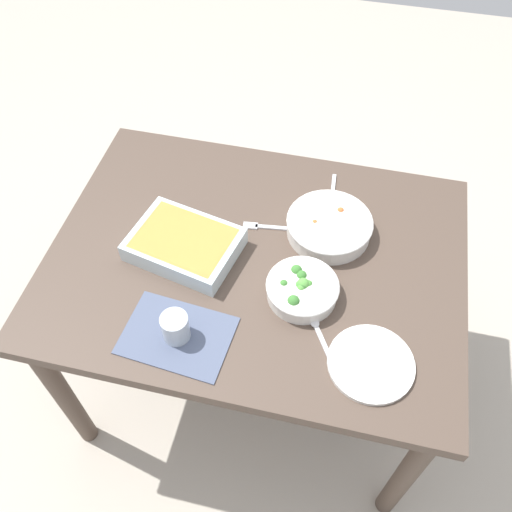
{
  "coord_description": "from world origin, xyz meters",
  "views": [
    {
      "loc": [
        0.22,
        -0.94,
        2.0
      ],
      "look_at": [
        0.0,
        0.0,
        0.74
      ],
      "focal_mm": 38.33,
      "sensor_mm": 36.0,
      "label": 1
    }
  ],
  "objects_px": {
    "spoon_by_broccoli": "(320,335)",
    "spoon_by_stew": "(332,199)",
    "baking_dish": "(184,244)",
    "broccoli_bowl": "(302,289)",
    "drink_cup": "(176,328)",
    "stew_bowl": "(329,226)",
    "side_plate": "(371,364)",
    "fork_on_table": "(268,227)"
  },
  "relations": [
    {
      "from": "spoon_by_broccoli",
      "to": "spoon_by_stew",
      "type": "bearing_deg",
      "value": 94.6
    },
    {
      "from": "baking_dish",
      "to": "broccoli_bowl",
      "type": "bearing_deg",
      "value": -11.94
    },
    {
      "from": "drink_cup",
      "to": "broccoli_bowl",
      "type": "bearing_deg",
      "value": 34.16
    },
    {
      "from": "drink_cup",
      "to": "baking_dish",
      "type": "bearing_deg",
      "value": 103.22
    },
    {
      "from": "spoon_by_broccoli",
      "to": "baking_dish",
      "type": "bearing_deg",
      "value": 155.95
    },
    {
      "from": "stew_bowl",
      "to": "baking_dish",
      "type": "bearing_deg",
      "value": -157.54
    },
    {
      "from": "side_plate",
      "to": "broccoli_bowl",
      "type": "bearing_deg",
      "value": 140.95
    },
    {
      "from": "stew_bowl",
      "to": "broccoli_bowl",
      "type": "bearing_deg",
      "value": -99.17
    },
    {
      "from": "stew_bowl",
      "to": "broccoli_bowl",
      "type": "relative_size",
      "value": 1.28
    },
    {
      "from": "spoon_by_stew",
      "to": "side_plate",
      "type": "bearing_deg",
      "value": -71.92
    },
    {
      "from": "broccoli_bowl",
      "to": "drink_cup",
      "type": "bearing_deg",
      "value": -145.84
    },
    {
      "from": "baking_dish",
      "to": "spoon_by_broccoli",
      "type": "bearing_deg",
      "value": -24.05
    },
    {
      "from": "side_plate",
      "to": "spoon_by_stew",
      "type": "distance_m",
      "value": 0.57
    },
    {
      "from": "stew_bowl",
      "to": "drink_cup",
      "type": "xyz_separation_m",
      "value": [
        -0.33,
        -0.44,
        0.01
      ]
    },
    {
      "from": "broccoli_bowl",
      "to": "side_plate",
      "type": "distance_m",
      "value": 0.27
    },
    {
      "from": "baking_dish",
      "to": "spoon_by_stew",
      "type": "height_order",
      "value": "baking_dish"
    },
    {
      "from": "baking_dish",
      "to": "fork_on_table",
      "type": "relative_size",
      "value": 1.91
    },
    {
      "from": "stew_bowl",
      "to": "drink_cup",
      "type": "distance_m",
      "value": 0.55
    },
    {
      "from": "broccoli_bowl",
      "to": "baking_dish",
      "type": "distance_m",
      "value": 0.37
    },
    {
      "from": "side_plate",
      "to": "fork_on_table",
      "type": "bearing_deg",
      "value": 132.25
    },
    {
      "from": "baking_dish",
      "to": "side_plate",
      "type": "height_order",
      "value": "baking_dish"
    },
    {
      "from": "baking_dish",
      "to": "side_plate",
      "type": "bearing_deg",
      "value": -23.32
    },
    {
      "from": "spoon_by_stew",
      "to": "spoon_by_broccoli",
      "type": "xyz_separation_m",
      "value": [
        0.04,
        -0.49,
        0.0
      ]
    },
    {
      "from": "side_plate",
      "to": "spoon_by_stew",
      "type": "xyz_separation_m",
      "value": [
        -0.18,
        0.54,
        -0.0
      ]
    },
    {
      "from": "drink_cup",
      "to": "spoon_by_broccoli",
      "type": "xyz_separation_m",
      "value": [
        0.36,
        0.08,
        -0.03
      ]
    },
    {
      "from": "spoon_by_stew",
      "to": "fork_on_table",
      "type": "height_order",
      "value": "spoon_by_stew"
    },
    {
      "from": "spoon_by_stew",
      "to": "baking_dish",
      "type": "bearing_deg",
      "value": -142.48
    },
    {
      "from": "fork_on_table",
      "to": "spoon_by_stew",
      "type": "bearing_deg",
      "value": 42.18
    },
    {
      "from": "baking_dish",
      "to": "spoon_by_stew",
      "type": "distance_m",
      "value": 0.49
    },
    {
      "from": "fork_on_table",
      "to": "stew_bowl",
      "type": "bearing_deg",
      "value": 7.1
    },
    {
      "from": "side_plate",
      "to": "fork_on_table",
      "type": "distance_m",
      "value": 0.52
    },
    {
      "from": "drink_cup",
      "to": "stew_bowl",
      "type": "bearing_deg",
      "value": 52.88
    },
    {
      "from": "baking_dish",
      "to": "fork_on_table",
      "type": "xyz_separation_m",
      "value": [
        0.22,
        0.14,
        -0.03
      ]
    },
    {
      "from": "stew_bowl",
      "to": "spoon_by_broccoli",
      "type": "xyz_separation_m",
      "value": [
        0.03,
        -0.35,
        -0.03
      ]
    },
    {
      "from": "drink_cup",
      "to": "spoon_by_stew",
      "type": "height_order",
      "value": "drink_cup"
    },
    {
      "from": "drink_cup",
      "to": "spoon_by_stew",
      "type": "distance_m",
      "value": 0.66
    },
    {
      "from": "stew_bowl",
      "to": "side_plate",
      "type": "height_order",
      "value": "stew_bowl"
    },
    {
      "from": "side_plate",
      "to": "spoon_by_broccoli",
      "type": "bearing_deg",
      "value": 158.99
    },
    {
      "from": "drink_cup",
      "to": "side_plate",
      "type": "bearing_deg",
      "value": 3.57
    },
    {
      "from": "spoon_by_broccoli",
      "to": "fork_on_table",
      "type": "distance_m",
      "value": 0.39
    },
    {
      "from": "side_plate",
      "to": "spoon_by_stew",
      "type": "relative_size",
      "value": 1.25
    },
    {
      "from": "side_plate",
      "to": "drink_cup",
      "type": "bearing_deg",
      "value": -176.43
    }
  ]
}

